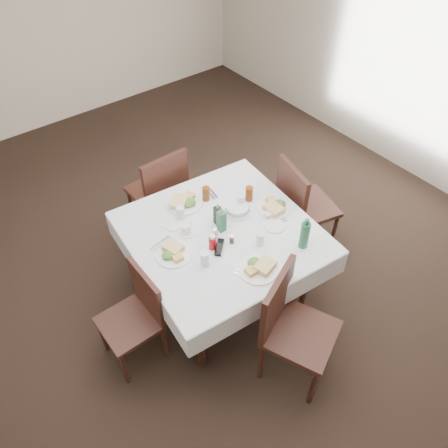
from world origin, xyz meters
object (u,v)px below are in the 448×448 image
chair_south (290,322)px  water_w (205,259)px  oil_cruet_dark (218,214)px  green_bottle (305,235)px  chair_west (138,312)px  ketchup_bottle (213,242)px  dining_table (222,238)px  water_e (241,201)px  water_n (180,213)px  chair_east (300,202)px  water_s (260,239)px  bread_basket (237,210)px  oil_cruet_green (221,220)px  chair_north (161,189)px  coffee_mug (186,229)px

chair_south → water_w: bearing=111.0°
oil_cruet_dark → green_bottle: size_ratio=0.77×
chair_west → ketchup_bottle: size_ratio=6.55×
dining_table → water_e: bearing=23.0°
green_bottle → water_n: bearing=124.9°
chair_east → water_n: 1.16m
water_s → ketchup_bottle: size_ratio=0.84×
chair_south → chair_west: size_ratio=1.16×
chair_south → green_bottle: green_bottle is taller
bread_basket → green_bottle: bearing=-74.7°
oil_cruet_green → ketchup_bottle: oil_cruet_green is taller
water_e → chair_north: bearing=110.0°
chair_west → oil_cruet_dark: size_ratio=4.07×
water_n → green_bottle: (0.57, -0.82, 0.06)m
chair_south → ketchup_bottle: chair_south is taller
chair_west → water_w: bearing=-12.8°
chair_east → water_w: chair_east is taller
dining_table → coffee_mug: size_ratio=11.31×
oil_cruet_green → coffee_mug: size_ratio=1.77×
chair_east → water_w: size_ratio=7.93×
bread_basket → ketchup_bottle: ketchup_bottle is taller
water_s → oil_cruet_dark: size_ratio=0.53×
chair_west → oil_cruet_dark: oil_cruet_dark is taller
chair_east → water_s: bearing=-158.9°
chair_east → water_s: size_ratio=8.89×
coffee_mug → chair_south: bearing=-79.7°
oil_cruet_dark → oil_cruet_green: 0.09m
dining_table → water_n: (-0.18, 0.32, 0.14)m
oil_cruet_green → green_bottle: size_ratio=0.88×
chair_south → ketchup_bottle: size_ratio=7.57×
dining_table → chair_south: bearing=-93.2°
chair_north → water_w: bearing=-105.1°
chair_east → chair_south: bearing=-138.2°
chair_east → oil_cruet_green: size_ratio=4.10×
ketchup_bottle → oil_cruet_dark: bearing=45.0°
ketchup_bottle → coffee_mug: bearing=105.5°
water_n → oil_cruet_dark: size_ratio=0.57×
water_e → bread_basket: bearing=-151.8°
chair_north → green_bottle: green_bottle is taller
chair_south → chair_north: bearing=88.3°
water_w → coffee_mug: water_w is taller
chair_west → ketchup_bottle: (0.68, -0.03, 0.33)m
bread_basket → water_s: bearing=-102.8°
chair_south → oil_cruet_green: 0.92m
water_e → green_bottle: (0.09, -0.63, 0.06)m
green_bottle → ketchup_bottle: bearing=144.1°
chair_east → bread_basket: bearing=173.0°
chair_north → chair_west: (-0.84, -1.02, -0.07)m
water_w → bread_basket: (0.53, 0.28, -0.03)m
chair_south → coffee_mug: chair_south is taller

